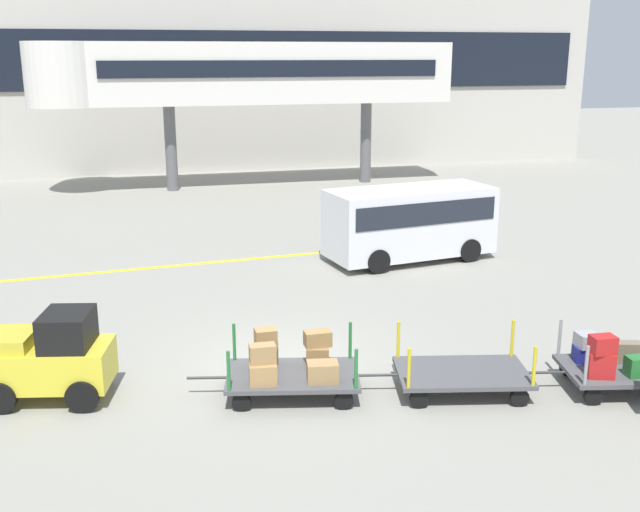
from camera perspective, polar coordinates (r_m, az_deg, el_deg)
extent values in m
plane|color=gray|center=(14.56, -3.03, -8.40)|extent=(120.00, 120.00, 0.00)
cube|color=yellow|center=(21.67, -9.66, -0.61)|extent=(15.73, 1.44, 0.01)
cube|color=#BCB7AD|center=(39.18, -11.14, 13.70)|extent=(45.11, 2.40, 10.00)
cube|color=black|center=(37.93, -11.05, 14.43)|extent=(42.85, 0.12, 2.80)
cube|color=silver|center=(33.71, -3.81, 13.74)|extent=(16.13, 2.20, 2.60)
cylinder|color=silver|center=(33.17, -19.07, 12.94)|extent=(3.00, 3.00, 2.60)
cube|color=black|center=(32.59, -3.42, 14.05)|extent=(14.52, 0.08, 0.70)
cylinder|color=#59595B|center=(33.38, -11.29, 8.05)|extent=(0.50, 0.50, 3.69)
cylinder|color=#59595B|center=(35.05, 3.50, 8.64)|extent=(0.50, 0.50, 3.69)
cube|color=gold|center=(13.85, -19.92, -7.79)|extent=(2.29, 1.53, 0.70)
cube|color=black|center=(13.51, -18.68, -5.30)|extent=(1.00, 1.14, 0.60)
cube|color=gold|center=(13.87, -22.38, -5.92)|extent=(0.89, 1.06, 0.24)
cylinder|color=black|center=(14.66, -21.76, -8.18)|extent=(0.59, 0.30, 0.56)
cylinder|color=black|center=(13.77, -23.19, -9.87)|extent=(0.59, 0.30, 0.56)
cylinder|color=black|center=(14.26, -16.53, -8.36)|extent=(0.59, 0.30, 0.56)
cylinder|color=black|center=(13.34, -17.62, -10.13)|extent=(0.59, 0.30, 0.56)
cube|color=#4C4C4F|center=(13.30, -2.10, -9.07)|extent=(2.55, 1.87, 0.08)
cylinder|color=#237033|center=(13.78, -6.55, -6.51)|extent=(0.06, 0.06, 0.70)
cylinder|color=#237033|center=(12.60, -6.98, -8.67)|extent=(0.06, 0.06, 0.70)
cylinder|color=#237033|center=(13.78, 2.31, -6.43)|extent=(0.06, 0.06, 0.70)
cylinder|color=#237033|center=(12.60, 2.77, -8.58)|extent=(0.06, 0.06, 0.70)
cylinder|color=black|center=(13.95, -5.68, -8.84)|extent=(0.33, 0.17, 0.32)
cylinder|color=black|center=(12.88, -5.99, -10.99)|extent=(0.33, 0.17, 0.32)
cylinder|color=black|center=(13.95, 1.49, -8.77)|extent=(0.33, 0.17, 0.32)
cylinder|color=black|center=(12.87, 1.83, -10.92)|extent=(0.33, 0.17, 0.32)
cylinder|color=#333333|center=(13.40, -8.61, -9.16)|extent=(0.69, 0.20, 0.05)
cube|color=olive|center=(13.50, -4.14, -7.61)|extent=(0.53, 0.59, 0.40)
cube|color=#A87F4C|center=(12.91, -4.37, -8.82)|extent=(0.52, 0.51, 0.36)
cube|color=olive|center=(13.55, -0.18, -7.56)|extent=(0.50, 0.53, 0.37)
cube|color=#9E7A4C|center=(12.92, 0.20, -8.81)|extent=(0.58, 0.44, 0.34)
cube|color=olive|center=(13.37, -4.17, -6.20)|extent=(0.38, 0.30, 0.31)
cube|color=#9E7A4C|center=(12.77, -4.40, -7.42)|extent=(0.45, 0.28, 0.32)
cube|color=olive|center=(13.43, -0.18, -6.29)|extent=(0.47, 0.28, 0.28)
cube|color=#4C4C4F|center=(13.63, 10.77, -8.73)|extent=(2.55, 1.87, 0.08)
cylinder|color=gold|center=(13.87, 5.98, -6.35)|extent=(0.06, 0.06, 0.70)
cylinder|color=gold|center=(12.70, 6.79, -8.47)|extent=(0.06, 0.06, 0.70)
cylinder|color=gold|center=(14.32, 14.44, -6.07)|extent=(0.06, 0.06, 0.70)
cylinder|color=gold|center=(13.18, 16.00, -8.07)|extent=(0.06, 0.06, 0.70)
cylinder|color=black|center=(14.08, 6.74, -8.63)|extent=(0.33, 0.17, 0.32)
cylinder|color=black|center=(13.02, 7.54, -10.74)|extent=(0.33, 0.17, 0.32)
cylinder|color=black|center=(14.44, 13.59, -8.35)|extent=(0.33, 0.17, 0.32)
cylinder|color=black|center=(13.41, 14.95, -10.35)|extent=(0.33, 0.17, 0.32)
cylinder|color=#333333|center=(13.39, 4.42, -9.03)|extent=(0.69, 0.20, 0.05)
cube|color=#4C4C4F|center=(14.58, 22.46, -8.04)|extent=(2.55, 1.87, 0.08)
cylinder|color=gray|center=(14.59, 17.79, -5.92)|extent=(0.06, 0.06, 0.70)
cylinder|color=gray|center=(13.48, 19.61, -7.85)|extent=(0.06, 0.06, 0.70)
cylinder|color=black|center=(14.83, 18.38, -8.08)|extent=(0.33, 0.17, 0.32)
cylinder|color=black|center=(13.83, 20.08, -9.98)|extent=(0.33, 0.17, 0.32)
cylinder|color=#333333|center=(14.04, 16.81, -8.49)|extent=(0.69, 0.20, 0.05)
cube|color=navy|center=(14.54, 19.56, -7.03)|extent=(0.49, 0.43, 0.28)
cube|color=red|center=(13.92, 20.58, -7.78)|extent=(0.52, 0.42, 0.44)
cube|color=#726651|center=(14.74, 22.21, -6.79)|extent=(0.59, 0.39, 0.38)
cube|color=#236B2D|center=(14.23, 23.07, -7.73)|extent=(0.45, 0.31, 0.36)
cube|color=#99999E|center=(14.44, 19.65, -6.04)|extent=(0.38, 0.38, 0.25)
cube|color=red|center=(13.78, 20.73, -6.32)|extent=(0.44, 0.32, 0.31)
cube|color=silver|center=(21.73, 6.84, 2.65)|extent=(5.04, 2.62, 1.90)
cube|color=#1E232D|center=(21.65, 6.87, 3.68)|extent=(4.66, 2.60, 0.64)
cylinder|color=black|center=(20.48, 4.40, -0.39)|extent=(0.71, 0.34, 0.68)
cylinder|color=black|center=(21.99, 11.27, 0.45)|extent=(0.71, 0.34, 0.68)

